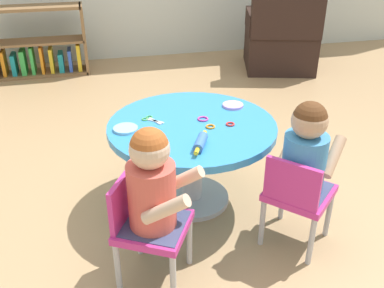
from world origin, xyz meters
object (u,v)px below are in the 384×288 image
(bookshelf_low, at_px, (40,48))
(armchair_dark, at_px, (281,41))
(child_chair_left, at_px, (146,224))
(rolling_pin, at_px, (201,142))
(child_chair_right, at_px, (297,195))
(craft_scissors, at_px, (151,119))
(seated_child_left, at_px, (152,183))
(seated_child_right, at_px, (306,152))
(craft_table, at_px, (192,142))

(bookshelf_low, distance_m, armchair_dark, 2.50)
(child_chair_left, relative_size, rolling_pin, 2.47)
(child_chair_right, bearing_deg, bookshelf_low, 114.92)
(rolling_pin, relative_size, craft_scissors, 1.58)
(seated_child_left, xyz_separation_m, armchair_dark, (1.78, 2.72, -0.22))
(seated_child_left, height_order, craft_scissors, seated_child_left)
(rolling_pin, bearing_deg, seated_child_right, -23.34)
(seated_child_left, distance_m, rolling_pin, 0.42)
(craft_table, height_order, rolling_pin, rolling_pin)
(child_chair_left, bearing_deg, armchair_dark, 56.08)
(seated_child_left, distance_m, armchair_dark, 3.26)
(craft_table, height_order, child_chair_right, child_chair_right)
(seated_child_right, relative_size, rolling_pin, 2.35)
(seated_child_left, relative_size, bookshelf_low, 0.55)
(child_chair_right, relative_size, seated_child_right, 1.05)
(seated_child_right, bearing_deg, craft_table, 133.70)
(bookshelf_low, bearing_deg, child_chair_left, -78.06)
(child_chair_right, xyz_separation_m, craft_scissors, (-0.63, 0.59, 0.21))
(craft_table, distance_m, bookshelf_low, 2.74)
(craft_table, xyz_separation_m, armchair_dark, (1.47, 2.15, -0.09))
(bookshelf_low, distance_m, craft_scissors, 2.58)
(craft_scissors, bearing_deg, craft_table, -24.90)
(seated_child_right, bearing_deg, armchair_dark, 68.57)
(child_chair_left, xyz_separation_m, armchair_dark, (1.81, 2.70, 0.00))
(child_chair_left, bearing_deg, child_chair_right, 4.16)
(armchair_dark, bearing_deg, child_chair_left, -123.92)
(craft_scissors, bearing_deg, seated_child_left, -97.85)
(seated_child_right, bearing_deg, bookshelf_low, 115.57)
(craft_table, xyz_separation_m, child_chair_left, (-0.34, -0.55, -0.09))
(child_chair_right, distance_m, craft_scissors, 0.89)
(child_chair_left, bearing_deg, bookshelf_low, 101.94)
(bookshelf_low, bearing_deg, craft_table, -68.64)
(craft_table, height_order, craft_scissors, craft_scissors)
(child_chair_right, height_order, rolling_pin, rolling_pin)
(child_chair_left, bearing_deg, craft_table, 58.16)
(child_chair_left, bearing_deg, craft_scissors, 78.92)
(bookshelf_low, xyz_separation_m, rolling_pin, (0.98, -2.82, 0.25))
(rolling_pin, bearing_deg, craft_table, 85.80)
(child_chair_right, distance_m, seated_child_right, 0.23)
(seated_child_left, relative_size, seated_child_right, 1.00)
(child_chair_left, distance_m, child_chair_right, 0.76)
(child_chair_right, relative_size, armchair_dark, 0.61)
(seated_child_left, distance_m, craft_scissors, 0.68)
(child_chair_left, height_order, rolling_pin, rolling_pin)
(child_chair_left, distance_m, armchair_dark, 3.25)
(seated_child_right, xyz_separation_m, armchair_dark, (1.03, 2.62, -0.22))
(seated_child_left, bearing_deg, child_chair_left, 151.23)
(seated_child_right, distance_m, bookshelf_low, 3.35)
(seated_child_left, relative_size, child_chair_right, 0.95)
(child_chair_right, distance_m, armchair_dark, 2.85)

